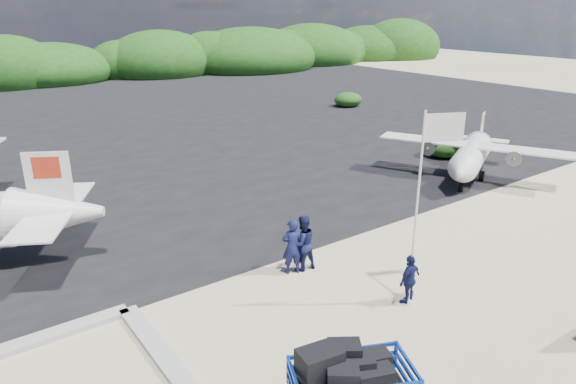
% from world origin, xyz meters
% --- Properties ---
extents(ground, '(160.00, 160.00, 0.00)m').
position_xyz_m(ground, '(0.00, 0.00, 0.00)').
color(ground, beige).
extents(asphalt_apron, '(90.00, 50.00, 0.04)m').
position_xyz_m(asphalt_apron, '(0.00, 30.00, 0.00)').
color(asphalt_apron, '#B2B2B2').
rests_on(asphalt_apron, ground).
extents(vegetation_band, '(124.00, 8.00, 4.40)m').
position_xyz_m(vegetation_band, '(0.00, 55.00, 0.00)').
color(vegetation_band, '#B2B2B2').
rests_on(vegetation_band, ground).
extents(flagpole, '(1.24, 0.91, 5.71)m').
position_xyz_m(flagpole, '(2.36, 0.63, 0.00)').
color(flagpole, white).
rests_on(flagpole, ground).
extents(crew_a, '(0.79, 0.63, 1.89)m').
position_xyz_m(crew_a, '(0.67, 4.10, 0.94)').
color(crew_a, '#131847').
rests_on(crew_a, ground).
extents(crew_b, '(0.98, 0.80, 1.89)m').
position_xyz_m(crew_b, '(1.10, 4.11, 0.95)').
color(crew_b, '#131847').
rests_on(crew_b, ground).
extents(crew_c, '(0.96, 0.50, 1.56)m').
position_xyz_m(crew_c, '(2.35, 0.65, 0.78)').
color(crew_c, '#131847').
rests_on(crew_c, ground).
extents(aircraft_large, '(22.34, 22.34, 4.93)m').
position_xyz_m(aircraft_large, '(18.29, 25.93, 0.00)').
color(aircraft_large, '#B2B2B2').
rests_on(aircraft_large, ground).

